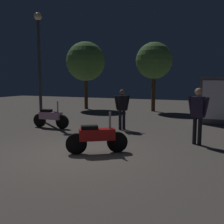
# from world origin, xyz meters

# --- Properties ---
(ground_plane) EXTENTS (40.00, 40.00, 0.00)m
(ground_plane) POSITION_xyz_m (0.00, 0.00, 0.00)
(ground_plane) COLOR #605951
(motorcycle_red_foreground) EXTENTS (1.43, 1.01, 1.11)m
(motorcycle_red_foreground) POSITION_xyz_m (0.53, 0.34, 0.44)
(motorcycle_red_foreground) COLOR black
(motorcycle_red_foreground) RESTS_ON ground_plane
(motorcycle_pink_parked_left) EXTENTS (1.66, 0.33, 1.11)m
(motorcycle_pink_parked_left) POSITION_xyz_m (-2.89, 2.90, 0.44)
(motorcycle_pink_parked_left) COLOR black
(motorcycle_pink_parked_left) RESTS_ON ground_plane
(person_rider_beside) EXTENTS (0.66, 0.33, 1.72)m
(person_rider_beside) POSITION_xyz_m (2.89, 2.40, 1.03)
(person_rider_beside) COLOR black
(person_rider_beside) RESTS_ON ground_plane
(person_bystander_far) EXTENTS (0.53, 0.52, 1.59)m
(person_bystander_far) POSITION_xyz_m (-0.07, 3.71, 0.94)
(person_bystander_far) COLOR black
(person_bystander_far) RESTS_ON ground_plane
(streetlamp_near) EXTENTS (0.36, 0.36, 5.04)m
(streetlamp_near) POSITION_xyz_m (-4.47, 4.27, 3.20)
(streetlamp_near) COLOR #38383D
(streetlamp_near) RESTS_ON ground_plane
(tree_left_bg) EXTENTS (2.25, 2.25, 4.28)m
(tree_left_bg) POSITION_xyz_m (-0.50, 10.22, 3.13)
(tree_left_bg) COLOR #4C331E
(tree_left_bg) RESTS_ON ground_plane
(tree_center_bg) EXTENTS (2.61, 2.61, 4.50)m
(tree_center_bg) POSITION_xyz_m (-5.06, 9.76, 3.18)
(tree_center_bg) COLOR #4C331E
(tree_center_bg) RESTS_ON ground_plane
(kiosk_billboard) EXTENTS (1.61, 0.57, 2.10)m
(kiosk_billboard) POSITION_xyz_m (3.38, 6.52, 1.05)
(kiosk_billboard) COLOR #595960
(kiosk_billboard) RESTS_ON ground_plane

